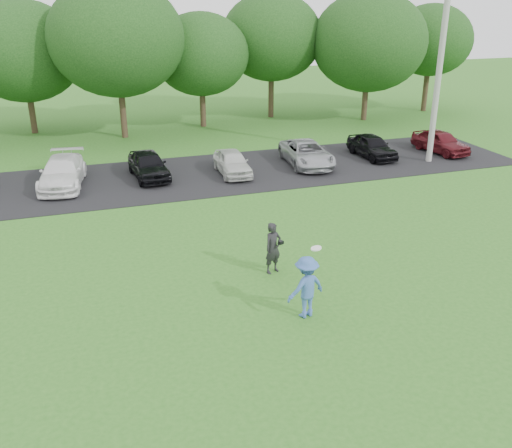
# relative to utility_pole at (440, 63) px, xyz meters

# --- Properties ---
(ground) EXTENTS (100.00, 100.00, 0.00)m
(ground) POSITION_rel_utility_pole_xyz_m (-11.75, -11.63, -4.73)
(ground) COLOR #2C691E
(ground) RESTS_ON ground
(parking_lot) EXTENTS (32.00, 6.50, 0.03)m
(parking_lot) POSITION_rel_utility_pole_xyz_m (-11.75, 1.37, -4.72)
(parking_lot) COLOR black
(parking_lot) RESTS_ON ground
(utility_pole) EXTENTS (0.28, 0.28, 9.46)m
(utility_pole) POSITION_rel_utility_pole_xyz_m (0.00, 0.00, 0.00)
(utility_pole) COLOR #A3A29E
(utility_pole) RESTS_ON ground
(frisbee_player) EXTENTS (1.20, 0.87, 1.95)m
(frisbee_player) POSITION_rel_utility_pole_xyz_m (-11.52, -11.50, -3.89)
(frisbee_player) COLOR #3D63AC
(frisbee_player) RESTS_ON ground
(camera_bystander) EXTENTS (0.67, 0.56, 1.58)m
(camera_bystander) POSITION_rel_utility_pole_xyz_m (-11.47, -8.89, -3.94)
(camera_bystander) COLOR black
(camera_bystander) RESTS_ON ground
(parked_cars) EXTENTS (28.08, 4.64, 1.22)m
(parked_cars) POSITION_rel_utility_pole_xyz_m (-11.69, 1.44, -4.12)
(parked_cars) COLOR silver
(parked_cars) RESTS_ON parking_lot
(tree_row) EXTENTS (42.39, 9.85, 8.64)m
(tree_row) POSITION_rel_utility_pole_xyz_m (-10.24, 11.13, 0.18)
(tree_row) COLOR #38281C
(tree_row) RESTS_ON ground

